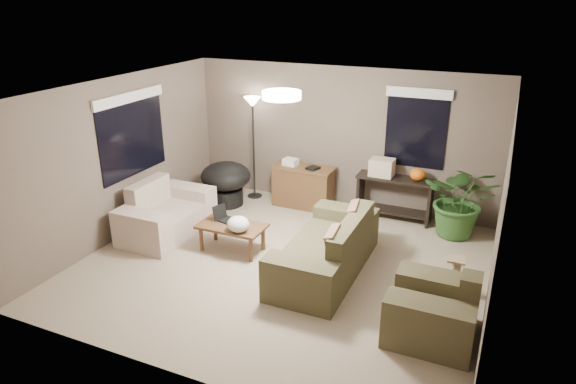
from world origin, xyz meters
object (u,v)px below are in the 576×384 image
at_px(main_sofa, 328,252).
at_px(console_table, 395,195).
at_px(desk, 303,186).
at_px(coffee_table, 232,229).
at_px(floor_lamp, 253,114).
at_px(houseplant, 460,208).
at_px(loveseat, 166,216).
at_px(papasan_chair, 226,180).
at_px(cat_scratching_post, 455,278).
at_px(armchair, 434,312).

bearing_deg(main_sofa, console_table, 78.76).
distance_m(desk, console_table, 1.64).
relative_size(coffee_table, desk, 0.91).
bearing_deg(coffee_table, floor_lamp, 108.56).
bearing_deg(houseplant, loveseat, -157.52).
xyz_separation_m(coffee_table, houseplant, (3.05, 1.90, 0.12)).
relative_size(main_sofa, floor_lamp, 1.15).
distance_m(desk, floor_lamp, 1.59).
xyz_separation_m(loveseat, papasan_chair, (0.29, 1.43, 0.17)).
bearing_deg(main_sofa, cat_scratching_post, 4.62).
distance_m(papasan_chair, cat_scratching_post, 4.45).
height_order(main_sofa, console_table, main_sofa).
distance_m(houseplant, cat_scratching_post, 1.79).
xyz_separation_m(houseplant, cat_scratching_post, (0.16, -1.77, -0.27)).
bearing_deg(desk, floor_lamp, 176.73).
bearing_deg(loveseat, console_table, 32.17).
distance_m(main_sofa, papasan_chair, 2.96).
bearing_deg(floor_lamp, cat_scratching_post, -26.59).
bearing_deg(coffee_table, houseplant, 31.90).
xyz_separation_m(loveseat, coffee_table, (1.29, -0.11, 0.06)).
distance_m(armchair, papasan_chair, 4.75).
height_order(loveseat, console_table, loveseat).
bearing_deg(cat_scratching_post, console_table, 122.03).
bearing_deg(coffee_table, armchair, -15.64).
bearing_deg(houseplant, desk, 177.15).
distance_m(main_sofa, floor_lamp, 3.33).
xyz_separation_m(main_sofa, floor_lamp, (-2.23, 2.10, 1.30)).
bearing_deg(loveseat, papasan_chair, 78.55).
relative_size(armchair, houseplant, 0.81).
bearing_deg(console_table, main_sofa, -101.24).
relative_size(armchair, console_table, 0.77).
xyz_separation_m(main_sofa, coffee_table, (-1.53, 0.00, 0.06)).
distance_m(loveseat, desk, 2.51).
distance_m(loveseat, houseplant, 4.70).
bearing_deg(console_table, loveseat, -147.83).
bearing_deg(console_table, desk, -176.23).
height_order(houseplant, cat_scratching_post, houseplant).
bearing_deg(cat_scratching_post, floor_lamp, 153.41).
relative_size(loveseat, console_table, 1.23).
relative_size(main_sofa, coffee_table, 2.20).
bearing_deg(desk, main_sofa, -59.34).
bearing_deg(desk, console_table, 3.77).
distance_m(loveseat, coffee_table, 1.29).
relative_size(floor_lamp, houseplant, 1.55).
height_order(papasan_chair, houseplant, houseplant).
height_order(floor_lamp, houseplant, floor_lamp).
relative_size(papasan_chair, floor_lamp, 0.62).
distance_m(console_table, cat_scratching_post, 2.38).
bearing_deg(papasan_chair, floor_lamp, 62.37).
relative_size(console_table, floor_lamp, 0.68).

